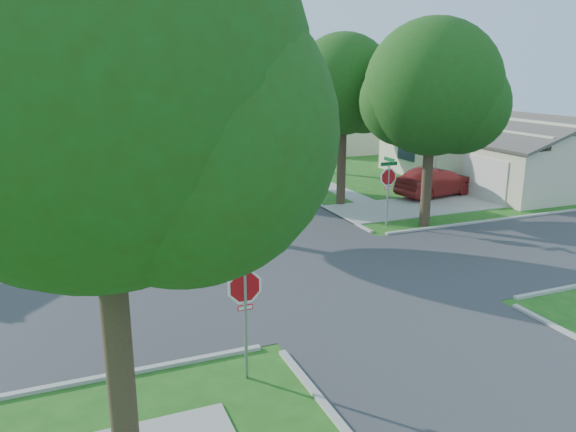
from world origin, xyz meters
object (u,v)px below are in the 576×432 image
(stop_sign_sw, at_px, (245,292))
(tree_w_mid, at_px, (113,70))
(tree_e_near, at_px, (344,89))
(car_curb_east, at_px, (226,151))
(tree_w_near, at_px, (142,81))
(house_ne_far, at_px, (351,127))
(car_driveway, at_px, (437,182))
(tree_ne_corner, at_px, (434,94))
(car_curb_west, at_px, (135,131))
(tree_e_mid, at_px, (260,73))
(house_ne_near, at_px, (494,156))
(tree_sw_corner, at_px, (101,96))
(tree_w_far, at_px, (99,82))
(tree_e_far, at_px, (211,75))
(stop_sign_ne, at_px, (388,180))

(stop_sign_sw, height_order, tree_w_mid, tree_w_mid)
(tree_e_near, xyz_separation_m, tree_w_mid, (-9.39, 12.00, 0.85))
(car_curb_east, bearing_deg, tree_w_near, -121.76)
(house_ne_far, xyz_separation_m, car_driveway, (-5.77, -20.30, -0.75))
(tree_ne_corner, distance_m, car_curb_west, 37.91)
(tree_e_mid, height_order, house_ne_near, tree_e_mid)
(house_ne_near, xyz_separation_m, car_driveway, (-5.77, -2.30, -0.75))
(stop_sign_sw, height_order, tree_sw_corner, tree_sw_corner)
(tree_w_mid, xyz_separation_m, tree_w_far, (-0.01, 13.00, -0.98))
(tree_e_near, xyz_separation_m, tree_e_far, (0.00, 25.00, 0.34))
(tree_e_mid, relative_size, tree_w_near, 1.03)
(tree_ne_corner, bearing_deg, tree_w_mid, 123.22)
(tree_e_mid, relative_size, house_ne_far, 0.68)
(car_driveway, bearing_deg, tree_e_near, 76.52)
(tree_e_far, relative_size, house_ne_near, 0.64)
(house_ne_near, bearing_deg, tree_e_mid, 138.30)
(house_ne_far, bearing_deg, stop_sign_sw, -121.55)
(stop_sign_ne, xyz_separation_m, car_driveway, (5.53, 4.00, -1.27))
(tree_w_mid, xyz_separation_m, car_curb_east, (7.84, 3.47, -5.84))
(tree_w_near, relative_size, car_curb_west, 1.97)
(stop_sign_ne, height_order, tree_w_far, tree_w_far)
(tree_w_far, relative_size, car_driveway, 1.73)
(tree_ne_corner, relative_size, car_curb_west, 1.90)
(car_driveway, bearing_deg, tree_sw_corner, 121.34)
(tree_ne_corner, bearing_deg, car_driveway, 49.29)
(tree_w_mid, bearing_deg, tree_e_near, -51.95)
(tree_e_mid, height_order, tree_w_far, tree_e_mid)
(house_ne_near, bearing_deg, car_curb_west, 119.79)
(tree_e_far, relative_size, car_driveway, 1.88)
(car_driveway, relative_size, car_curb_east, 1.22)
(tree_sw_corner, distance_m, house_ne_far, 43.20)
(tree_e_near, distance_m, tree_ne_corner, 5.06)
(tree_sw_corner, xyz_separation_m, house_ne_near, (23.43, 17.99, -4.75))
(tree_e_mid, bearing_deg, tree_ne_corner, -84.55)
(stop_sign_sw, xyz_separation_m, house_ne_far, (20.69, 33.70, -0.51))
(tree_e_far, relative_size, tree_w_near, 0.97)
(tree_sw_corner, height_order, house_ne_near, tree_sw_corner)
(tree_w_mid, relative_size, house_ne_near, 0.70)
(tree_sw_corner, bearing_deg, house_ne_near, 37.52)
(tree_e_mid, xyz_separation_m, tree_sw_corner, (-12.19, -28.00, 0.01))
(tree_e_mid, height_order, car_driveway, tree_e_mid)
(tree_e_far, xyz_separation_m, tree_sw_corner, (-12.19, -41.00, 0.28))
(tree_e_mid, relative_size, house_ne_near, 0.68)
(tree_e_near, xyz_separation_m, house_ne_near, (11.24, 1.99, -4.13))
(tree_w_mid, distance_m, house_ne_far, 22.68)
(tree_w_near, height_order, tree_sw_corner, tree_sw_corner)
(house_ne_far, relative_size, car_driveway, 2.93)
(tree_ne_corner, bearing_deg, tree_sw_corner, -140.93)
(car_driveway, relative_size, car_curb_west, 1.02)
(tree_e_far, bearing_deg, tree_w_far, -180.00)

